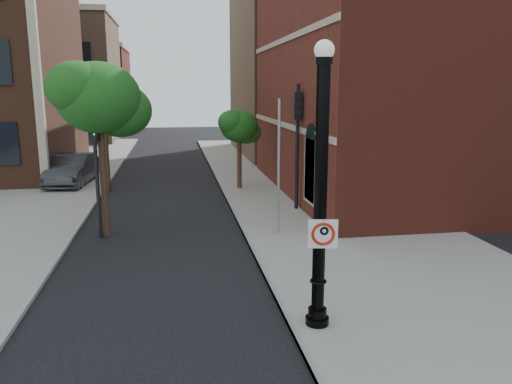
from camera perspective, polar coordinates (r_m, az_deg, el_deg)
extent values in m
plane|color=black|center=(11.28, -6.60, -16.01)|extent=(120.00, 120.00, 0.00)
cube|color=gray|center=(21.62, 8.06, -2.23)|extent=(8.00, 60.00, 0.12)
cube|color=gray|center=(29.73, -26.11, 0.51)|extent=(10.00, 50.00, 0.12)
cube|color=gray|center=(20.79, -2.39, -2.66)|extent=(0.10, 60.00, 0.14)
cube|color=maroon|center=(29.07, 25.50, 12.14)|extent=(22.00, 16.00, 12.00)
cube|color=black|center=(19.99, 6.23, 2.35)|extent=(0.08, 1.40, 2.40)
cube|color=#B7A58D|center=(24.64, 3.18, 7.68)|extent=(0.06, 16.00, 0.25)
cube|color=#B7A58D|center=(24.68, 3.29, 16.99)|extent=(0.06, 16.00, 0.25)
cube|color=#B7A58D|center=(27.83, -23.95, 14.40)|extent=(0.40, 0.40, 14.00)
cube|color=#856348|center=(55.22, -22.07, 11.71)|extent=(12.00, 12.00, 12.00)
cube|color=maroon|center=(68.97, -19.51, 10.90)|extent=(12.00, 12.00, 10.00)
cube|color=#856348|center=(43.25, 13.22, 13.79)|extent=(22.00, 14.00, 14.00)
cylinder|color=black|center=(11.52, 6.99, -14.62)|extent=(0.52, 0.52, 0.28)
cylinder|color=black|center=(11.42, 7.02, -13.57)|extent=(0.41, 0.41, 0.23)
cylinder|color=black|center=(10.58, 7.37, -0.62)|extent=(0.28, 0.28, 5.43)
torus|color=black|center=(11.12, 7.11, -10.08)|extent=(0.37, 0.37, 0.06)
cylinder|color=black|center=(10.35, 7.79, 14.64)|extent=(0.34, 0.34, 0.14)
sphere|color=silver|center=(10.36, 7.82, 15.78)|extent=(0.41, 0.41, 0.41)
cube|color=white|center=(10.62, 7.65, -4.77)|extent=(0.62, 0.13, 0.63)
cube|color=black|center=(10.55, 7.69, -3.26)|extent=(0.62, 0.11, 0.05)
cube|color=black|center=(10.71, 7.61, -6.25)|extent=(0.62, 0.11, 0.05)
cube|color=black|center=(10.59, 6.10, -4.78)|extent=(0.05, 0.01, 0.63)
cube|color=black|center=(10.66, 9.20, -4.75)|extent=(0.05, 0.01, 0.63)
torus|color=#BA1A07|center=(10.62, 7.65, -4.77)|extent=(0.51, 0.15, 0.50)
cube|color=#BA1A07|center=(10.62, 7.65, -4.77)|extent=(0.35, 0.07, 0.36)
cube|color=black|center=(10.62, 7.34, -4.77)|extent=(0.06, 0.02, 0.29)
torus|color=black|center=(10.61, 7.80, -4.41)|extent=(0.20, 0.09, 0.20)
cylinder|color=black|center=(10.55, 7.69, -3.29)|extent=(0.03, 0.03, 0.03)
imported|color=#2E2F33|center=(29.25, -20.23, 2.41)|extent=(2.28, 5.36, 1.72)
cylinder|color=black|center=(18.25, -17.74, 2.16)|extent=(0.14, 0.14, 4.75)
cube|color=black|center=(18.07, -18.06, 7.12)|extent=(0.38, 0.36, 0.99)
sphere|color=#E50505|center=(17.89, -18.02, 8.20)|extent=(0.18, 0.18, 0.18)
sphere|color=#FF8C00|center=(17.91, -17.96, 7.25)|extent=(0.18, 0.18, 0.18)
sphere|color=#00E519|center=(17.93, -17.90, 6.30)|extent=(0.18, 0.18, 0.18)
cylinder|color=black|center=(21.34, 4.73, 4.93)|extent=(0.16, 0.16, 5.44)
cube|color=black|center=(21.21, 4.81, 9.80)|extent=(0.35, 0.32, 1.13)
sphere|color=#E50505|center=(21.02, 4.96, 10.86)|extent=(0.20, 0.20, 0.20)
sphere|color=#FF8C00|center=(21.03, 4.95, 9.93)|extent=(0.20, 0.20, 0.20)
sphere|color=#00E519|center=(21.04, 4.93, 9.01)|extent=(0.20, 0.20, 0.20)
cylinder|color=#999999|center=(17.60, 2.60, 2.62)|extent=(0.10, 0.10, 4.91)
cylinder|color=#362215|center=(18.45, -17.06, 2.06)|extent=(0.24, 0.24, 4.60)
ellipsoid|color=#174913|center=(18.22, -17.57, 10.23)|extent=(2.89, 2.89, 2.46)
ellipsoid|color=#174913|center=(18.68, -15.24, 8.98)|extent=(2.23, 2.23, 1.90)
ellipsoid|color=#174913|center=(17.92, -19.71, 11.13)|extent=(2.10, 2.10, 1.79)
cylinder|color=#362215|center=(26.67, -16.73, 4.39)|extent=(0.24, 0.24, 4.11)
ellipsoid|color=#174913|center=(26.49, -17.03, 9.43)|extent=(2.58, 2.58, 2.19)
ellipsoid|color=#174913|center=(26.90, -15.60, 8.67)|extent=(2.00, 2.00, 1.70)
ellipsoid|color=#174913|center=(26.21, -18.33, 9.98)|extent=(1.88, 1.88, 1.60)
cylinder|color=#362215|center=(25.98, -1.91, 3.61)|extent=(0.24, 0.24, 3.13)
ellipsoid|color=#174913|center=(25.79, -1.94, 7.54)|extent=(1.97, 1.97, 1.67)
ellipsoid|color=#174913|center=(26.23, -1.06, 6.93)|extent=(1.52, 1.52, 1.29)
ellipsoid|color=#174913|center=(25.46, -2.77, 7.99)|extent=(1.43, 1.43, 1.22)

